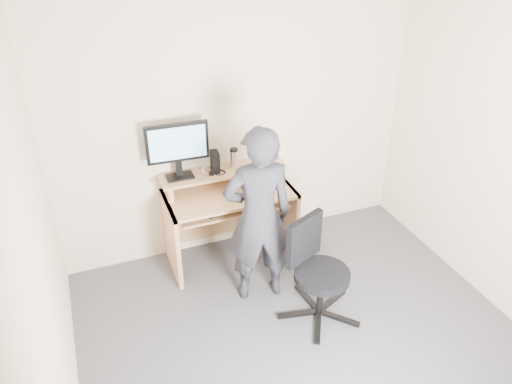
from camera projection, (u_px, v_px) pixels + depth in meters
ground at (315, 357)px, 3.91m from camera, size 3.50×3.50×0.00m
back_wall at (238, 128)px, 4.68m from camera, size 3.50×0.02×2.50m
ceiling at (343, 31)px, 2.64m from camera, size 3.50×3.50×0.02m
desk at (227, 207)px, 4.80m from camera, size 1.20×0.60×0.91m
monitor at (177, 146)px, 4.39m from camera, size 0.56×0.16×0.53m
external_drive at (215, 162)px, 4.60m from camera, size 0.08×0.14×0.20m
travel_mug at (234, 159)px, 4.69m from camera, size 0.09×0.09×0.17m
smartphone at (261, 164)px, 4.77m from camera, size 0.09×0.14×0.01m
charger at (211, 173)px, 4.58m from camera, size 0.05×0.05×0.03m
headphones at (210, 169)px, 4.67m from camera, size 0.17×0.17×0.06m
keyboard at (227, 206)px, 4.59m from camera, size 0.49×0.28×0.03m
mouse at (271, 188)px, 4.66m from camera, size 0.11×0.09×0.04m
office_chair at (316, 267)px, 4.11m from camera, size 0.70×0.69×0.88m
person at (258, 217)px, 4.15m from camera, size 0.64×0.46×1.63m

